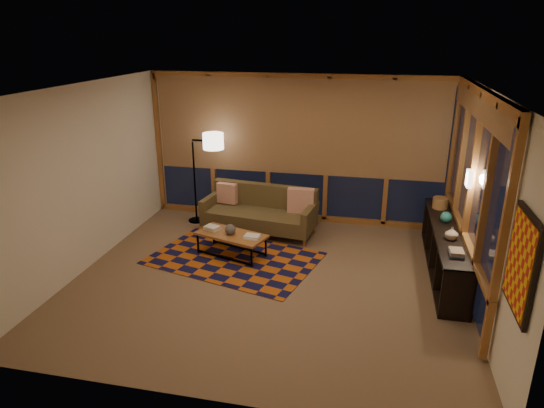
% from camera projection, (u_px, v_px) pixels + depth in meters
% --- Properties ---
extents(floor, '(5.50, 5.00, 0.01)m').
position_uv_depth(floor, '(268.00, 279.00, 7.01)').
color(floor, '#7A644D').
rests_on(floor, ground).
extents(ceiling, '(5.50, 5.00, 0.01)m').
position_uv_depth(ceiling, '(267.00, 89.00, 6.09)').
color(ceiling, silver).
rests_on(ceiling, walls).
extents(walls, '(5.51, 5.01, 2.70)m').
position_uv_depth(walls, '(268.00, 190.00, 6.55)').
color(walls, white).
rests_on(walls, floor).
extents(window_wall_back, '(5.30, 0.16, 2.60)m').
position_uv_depth(window_wall_back, '(297.00, 150.00, 8.79)').
color(window_wall_back, '#A36C3C').
rests_on(window_wall_back, walls).
extents(window_wall_right, '(0.16, 3.70, 2.60)m').
position_uv_depth(window_wall_right, '(470.00, 190.00, 6.57)').
color(window_wall_right, '#A36C3C').
rests_on(window_wall_right, walls).
extents(wall_art, '(0.06, 0.74, 0.94)m').
position_uv_depth(wall_art, '(521.00, 263.00, 4.28)').
color(wall_art, red).
rests_on(wall_art, walls).
extents(wall_sconce, '(0.12, 0.18, 0.22)m').
position_uv_depth(wall_sconce, '(469.00, 179.00, 6.38)').
color(wall_sconce, white).
rests_on(wall_sconce, walls).
extents(sofa, '(2.03, 1.04, 0.80)m').
position_uv_depth(sofa, '(259.00, 211.00, 8.50)').
color(sofa, '#453821').
rests_on(sofa, floor).
extents(pillow_left, '(0.39, 0.19, 0.37)m').
position_uv_depth(pillow_left, '(227.00, 194.00, 8.80)').
color(pillow_left, '#BE421C').
rests_on(pillow_left, sofa).
extents(pillow_right, '(0.46, 0.16, 0.46)m').
position_uv_depth(pillow_right, '(301.00, 200.00, 8.38)').
color(pillow_right, '#BE421C').
rests_on(pillow_right, sofa).
extents(area_rug, '(2.84, 2.24, 0.01)m').
position_uv_depth(area_rug, '(234.00, 258.00, 7.63)').
color(area_rug, '#AE5112').
rests_on(area_rug, floor).
extents(coffee_table, '(1.21, 0.82, 0.37)m').
position_uv_depth(coffee_table, '(232.00, 244.00, 7.70)').
color(coffee_table, '#A36C3C').
rests_on(coffee_table, floor).
extents(book_stack_a, '(0.30, 0.26, 0.07)m').
position_uv_depth(book_stack_a, '(212.00, 228.00, 7.77)').
color(book_stack_a, white).
rests_on(book_stack_a, coffee_table).
extents(book_stack_b, '(0.25, 0.20, 0.05)m').
position_uv_depth(book_stack_b, '(252.00, 237.00, 7.47)').
color(book_stack_b, white).
rests_on(book_stack_b, coffee_table).
extents(ceramic_pot, '(0.24, 0.24, 0.17)m').
position_uv_depth(ceramic_pot, '(230.00, 229.00, 7.59)').
color(ceramic_pot, '#242427').
rests_on(ceramic_pot, coffee_table).
extents(floor_lamp, '(0.57, 0.37, 1.70)m').
position_uv_depth(floor_lamp, '(194.00, 178.00, 8.87)').
color(floor_lamp, black).
rests_on(floor_lamp, floor).
extents(bookshelf, '(0.40, 2.72, 0.68)m').
position_uv_depth(bookshelf, '(445.00, 250.00, 7.13)').
color(bookshelf, black).
rests_on(bookshelf, floor).
extents(basket, '(0.25, 0.25, 0.18)m').
position_uv_depth(basket, '(440.00, 203.00, 7.81)').
color(basket, '#B0793F').
rests_on(basket, bookshelf).
extents(teal_bowl, '(0.20, 0.20, 0.17)m').
position_uv_depth(teal_bowl, '(446.00, 217.00, 7.22)').
color(teal_bowl, '#246F69').
rests_on(teal_bowl, bookshelf).
extents(vase, '(0.22, 0.22, 0.18)m').
position_uv_depth(vase, '(452.00, 233.00, 6.63)').
color(vase, tan).
rests_on(vase, bookshelf).
extents(shelf_book_stack, '(0.22, 0.27, 0.07)m').
position_uv_depth(shelf_book_stack, '(456.00, 253.00, 6.18)').
color(shelf_book_stack, white).
rests_on(shelf_book_stack, bookshelf).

